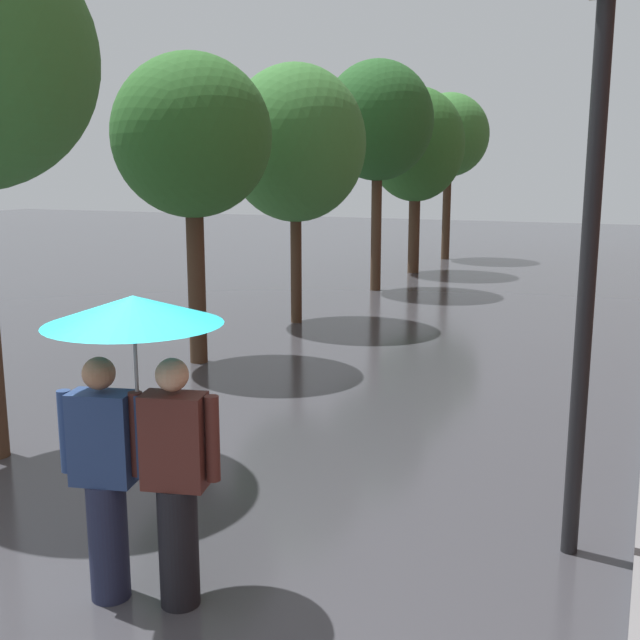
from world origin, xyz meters
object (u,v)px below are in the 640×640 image
Objects in this scene: street_tree_3 at (378,122)px; street_tree_2 at (295,144)px; street_tree_1 at (192,138)px; street_tree_5 at (449,136)px; street_lamp_post at (591,218)px; street_tree_4 at (416,146)px; couple_under_umbrella at (137,402)px.

street_tree_2 is at bearing -90.34° from street_tree_3.
street_tree_1 is 0.85× the size of street_tree_5.
street_lamp_post is at bearing -51.39° from street_tree_2.
street_tree_2 is 0.89× the size of street_tree_3.
street_tree_2 is 4.35m from street_tree_3.
street_tree_2 is at bearing -89.39° from street_tree_5.
street_tree_4 reaches higher than street_tree_2.
couple_under_umbrella is at bearing -70.47° from street_tree_2.
street_tree_1 is 0.95× the size of street_tree_2.
street_tree_2 is 0.90× the size of street_tree_5.
street_tree_5 is at bearing 90.61° from street_tree_2.
street_tree_5 is at bearing 91.19° from street_tree_3.
street_lamp_post is (5.63, -11.38, -1.42)m from street_tree_3.
street_tree_2 is 11.35m from street_tree_5.
street_tree_1 is 7.64m from street_tree_3.
couple_under_umbrella is (3.15, -8.89, -1.90)m from street_tree_2.
street_tree_2 reaches higher than couple_under_umbrella.
couple_under_umbrella is at bearing -144.02° from street_lamp_post.
couple_under_umbrella is 3.28m from street_lamp_post.
street_tree_5 is (-0.15, 7.03, -0.04)m from street_tree_3.
street_tree_2 is (0.02, 3.31, 0.02)m from street_tree_1.
street_tree_5 reaches higher than street_tree_2.
street_tree_4 is (-0.05, 11.00, 0.21)m from street_tree_1.
street_tree_3 is 1.02× the size of street_tree_5.
street_tree_1 is 6.85m from street_lamp_post.
street_tree_5 reaches higher than street_tree_1.
street_tree_4 is 15.87m from street_lamp_post.
street_tree_3 is 12.77m from street_lamp_post.
street_tree_3 reaches higher than couple_under_umbrella.
street_tree_1 is 14.66m from street_tree_5.
street_tree_1 is 0.88× the size of street_tree_4.
street_tree_5 is (-0.10, 14.64, 0.61)m from street_tree_1.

